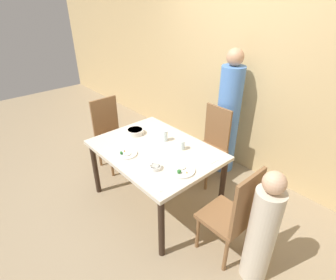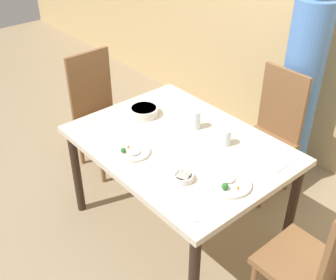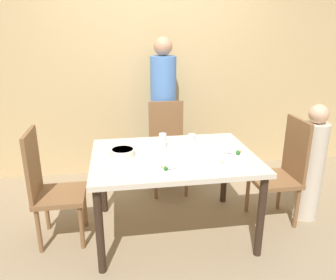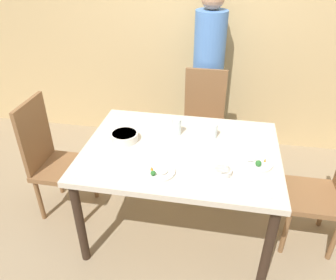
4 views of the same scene
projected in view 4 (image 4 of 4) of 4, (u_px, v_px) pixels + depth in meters
name	position (u px, v px, depth m)	size (l,w,h in m)	color
ground_plane	(179.00, 224.00, 2.64)	(10.00, 10.00, 0.00)	#998466
wall_back	(204.00, 14.00, 3.13)	(10.00, 0.06, 2.70)	tan
dining_table	(181.00, 158.00, 2.30)	(1.34, 0.99, 0.73)	beige
chair_adult_spot	(203.00, 121.00, 3.07)	(0.40, 0.40, 0.97)	brown
chair_child_spot	(327.00, 188.00, 2.25)	(0.40, 0.40, 0.97)	brown
chair_empty_left	(52.00, 157.00, 2.56)	(0.40, 0.40, 0.97)	brown
person_adult	(207.00, 82.00, 3.18)	(0.29, 0.29, 1.64)	#5184D1
bowl_curry	(124.00, 136.00, 2.33)	(0.20, 0.20, 0.06)	silver
plate_rice_adult	(158.00, 171.00, 2.01)	(0.21, 0.21, 0.05)	white
plate_rice_child	(253.00, 161.00, 2.11)	(0.26, 0.26, 0.06)	white
bowl_rice_small	(223.00, 171.00, 2.00)	(0.11, 0.11, 0.04)	white
glass_water_tall	(177.00, 127.00, 2.39)	(0.07, 0.07, 0.13)	silver
glass_water_short	(213.00, 131.00, 2.36)	(0.06, 0.06, 0.10)	silver
napkin_folded	(257.00, 135.00, 2.41)	(0.14, 0.14, 0.01)	white
fork_steel	(256.00, 192.00, 1.87)	(0.18, 0.08, 0.01)	silver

